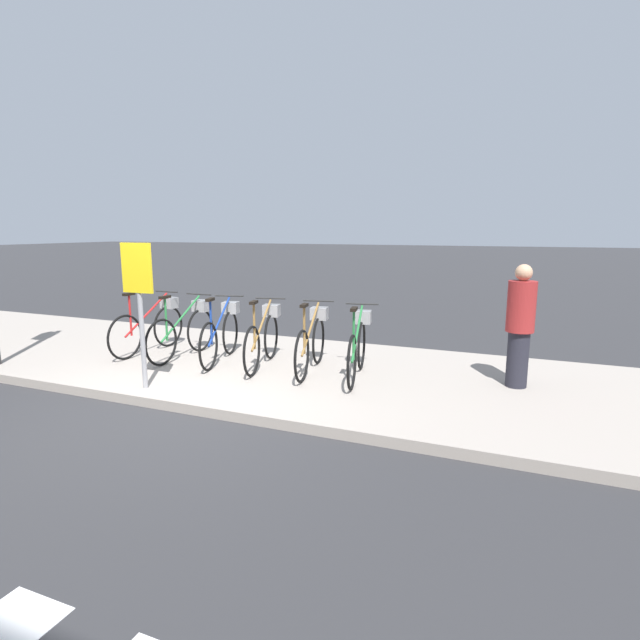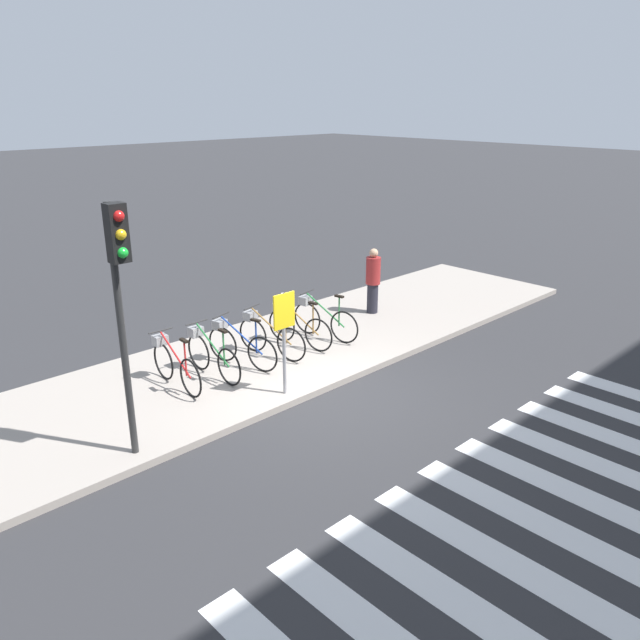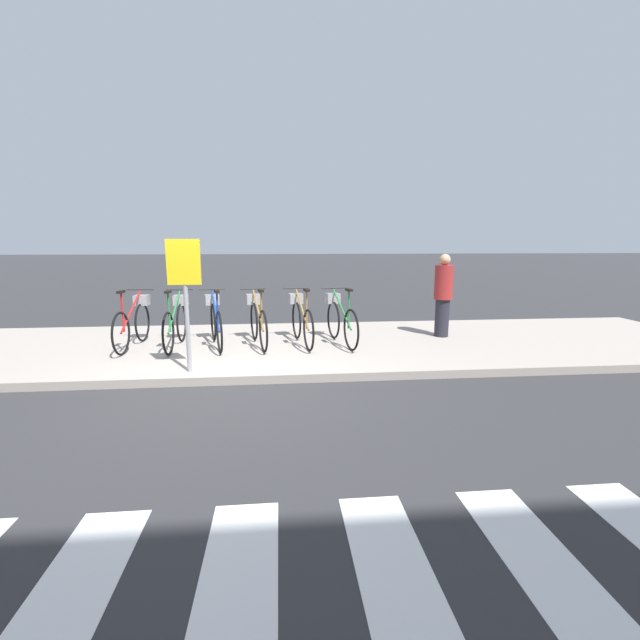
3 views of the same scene
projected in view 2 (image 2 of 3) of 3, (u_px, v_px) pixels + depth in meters
name	position (u px, v px, depth m)	size (l,w,h in m)	color
ground_plane	(320.00, 395.00, 10.95)	(120.00, 120.00, 0.00)	#2D2D30
sidewalk	(254.00, 362.00, 12.20)	(17.46, 3.71, 0.12)	#9E9389
parked_bicycle_0	(174.00, 363.00, 10.89)	(0.46, 1.65, 1.01)	black
parked_bicycle_1	(210.00, 353.00, 11.31)	(0.46, 1.65, 1.01)	black
parked_bicycle_2	(238.00, 343.00, 11.75)	(0.56, 1.61, 1.01)	black
parked_bicycle_3	(268.00, 334.00, 12.21)	(0.52, 1.62, 1.01)	black
parked_bicycle_4	(296.00, 325.00, 12.72)	(0.46, 1.63, 1.01)	black
parked_bicycle_5	(322.00, 317.00, 13.13)	(0.48, 1.63, 1.01)	black
pedestrian	(373.00, 280.00, 14.54)	(0.34, 0.34, 1.55)	#23232D
traffic_light	(120.00, 281.00, 8.04)	(0.24, 0.40, 3.60)	#2D2D2D
sign_post	(284.00, 326.00, 10.34)	(0.44, 0.07, 1.81)	#99999E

